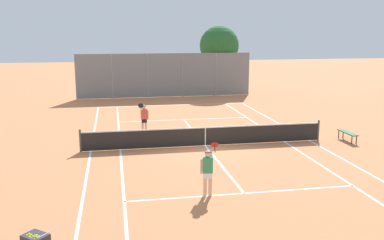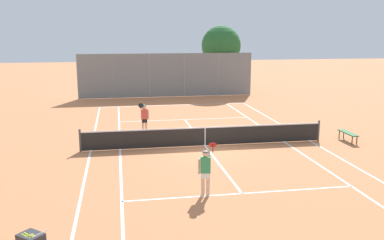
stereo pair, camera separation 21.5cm
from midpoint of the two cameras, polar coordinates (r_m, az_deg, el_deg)
The scene contains 10 objects.
ground_plane at distance 21.07m, azimuth 2.03°, elevation -3.45°, with size 120.00×120.00×0.00m, color #CC7A4C.
court_line_markings at distance 21.07m, azimuth 2.03°, elevation -3.44°, with size 11.10×23.90×0.01m.
tennis_net at distance 20.95m, azimuth 2.04°, elevation -2.11°, with size 12.00×0.10×1.07m.
player_near_side at distance 14.63m, azimuth 2.24°, elevation -6.61°, with size 0.76×0.72×1.77m.
player_far_left at distance 23.49m, azimuth -6.11°, elevation 0.41°, with size 0.61×0.78×1.77m.
loose_tennis_ball_1 at distance 20.59m, azimuth 5.76°, elevation -3.77°, with size 0.07×0.07×0.07m, color #D1DB33.
loose_tennis_ball_2 at distance 20.36m, azimuth 3.10°, elevation -3.91°, with size 0.07×0.07×0.07m, color #D1DB33.
courtside_bench at distance 23.25m, azimuth 20.34°, elevation -1.70°, with size 0.36×1.50×0.47m.
back_fence at distance 36.39m, azimuth -3.19°, elevation 5.98°, with size 14.79×0.08×3.71m.
tree_behind_left at distance 38.97m, azimuth 3.94°, elevation 9.74°, with size 3.52×3.52×6.00m.
Camera 2 is at (-4.12, -19.90, 5.55)m, focal length 40.00 mm.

